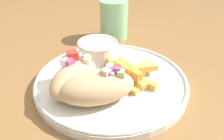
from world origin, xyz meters
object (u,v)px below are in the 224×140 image
pita_sandwich_near (97,87)px  plate (112,81)px  sauce_ramekin (96,50)px  fries_pile (126,73)px  pita_sandwich_far (74,77)px  water_glass (114,21)px

pita_sandwich_near → plate: bearing=53.3°
plate → sauce_ramekin: 0.09m
plate → fries_pile: 0.03m
pita_sandwich_near → sauce_ramekin: size_ratio=1.61×
plate → pita_sandwich_near: size_ratio=2.08×
plate → fries_pile: bearing=-24.5°
pita_sandwich_near → fries_pile: pita_sandwich_near is taller
fries_pile → pita_sandwich_far: bearing=166.8°
sauce_ramekin → water_glass: size_ratio=0.84×
pita_sandwich_near → water_glass: 0.29m
pita_sandwich_far → water_glass: bearing=5.1°
sauce_ramekin → pita_sandwich_near: bearing=-119.1°
pita_sandwich_far → plate: bearing=-45.1°
pita_sandwich_near → sauce_ramekin: pita_sandwich_near is taller
pita_sandwich_near → pita_sandwich_far: 0.05m
pita_sandwich_far → sauce_ramekin: bearing=4.3°
pita_sandwich_far → sauce_ramekin: pita_sandwich_far is taller
plate → water_glass: 0.23m
plate → pita_sandwich_far: bearing=171.0°
pita_sandwich_far → water_glass: size_ratio=1.30×
fries_pile → water_glass: size_ratio=1.29×
pita_sandwich_near → water_glass: size_ratio=1.36×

